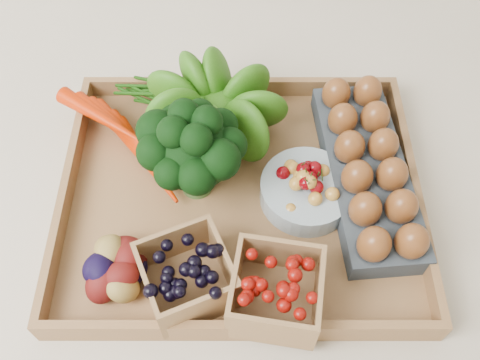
{
  "coord_description": "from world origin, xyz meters",
  "views": [
    {
      "loc": [
        0.0,
        -0.45,
        0.73
      ],
      "look_at": [
        0.0,
        0.0,
        0.06
      ],
      "focal_mm": 40.0,
      "sensor_mm": 36.0,
      "label": 1
    }
  ],
  "objects_px": {
    "tray": "(240,198)",
    "egg_carton": "(366,173)",
    "cherry_bowl": "(306,191)",
    "broccoli": "(195,164)"
  },
  "relations": [
    {
      "from": "tray",
      "to": "egg_carton",
      "type": "distance_m",
      "value": 0.2
    },
    {
      "from": "tray",
      "to": "egg_carton",
      "type": "height_order",
      "value": "egg_carton"
    },
    {
      "from": "tray",
      "to": "cherry_bowl",
      "type": "xyz_separation_m",
      "value": [
        0.1,
        -0.0,
        0.03
      ]
    },
    {
      "from": "tray",
      "to": "cherry_bowl",
      "type": "height_order",
      "value": "cherry_bowl"
    },
    {
      "from": "tray",
      "to": "broccoli",
      "type": "distance_m",
      "value": 0.1
    },
    {
      "from": "egg_carton",
      "to": "tray",
      "type": "bearing_deg",
      "value": -176.41
    },
    {
      "from": "tray",
      "to": "broccoli",
      "type": "xyz_separation_m",
      "value": [
        -0.07,
        0.02,
        0.07
      ]
    },
    {
      "from": "cherry_bowl",
      "to": "egg_carton",
      "type": "height_order",
      "value": "egg_carton"
    },
    {
      "from": "cherry_bowl",
      "to": "egg_carton",
      "type": "distance_m",
      "value": 0.1
    },
    {
      "from": "broccoli",
      "to": "cherry_bowl",
      "type": "xyz_separation_m",
      "value": [
        0.17,
        -0.02,
        -0.04
      ]
    }
  ]
}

